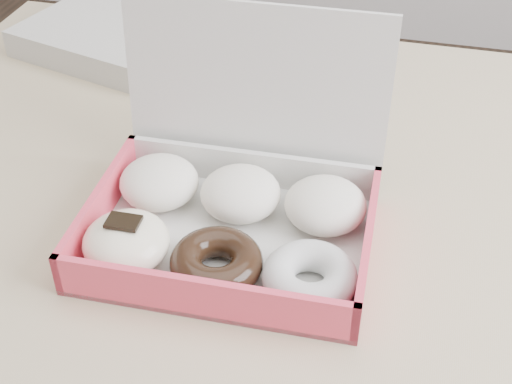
# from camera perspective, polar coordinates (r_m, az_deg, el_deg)

# --- Properties ---
(table) EXTENTS (1.20, 0.80, 0.75)m
(table) POSITION_cam_1_polar(r_m,az_deg,el_deg) (0.95, 3.71, -2.25)
(table) COLOR tan
(table) RESTS_ON ground
(donut_box) EXTENTS (0.31, 0.26, 0.23)m
(donut_box) POSITION_cam_1_polar(r_m,az_deg,el_deg) (0.78, -2.07, -1.39)
(donut_box) COLOR silver
(donut_box) RESTS_ON table
(newspapers) EXTENTS (0.32, 0.28, 0.04)m
(newspapers) POSITION_cam_1_polar(r_m,az_deg,el_deg) (1.20, -11.26, 12.12)
(newspapers) COLOR silver
(newspapers) RESTS_ON table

